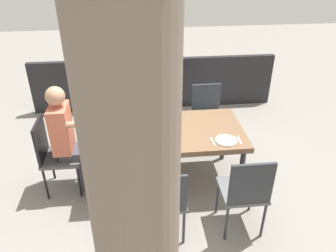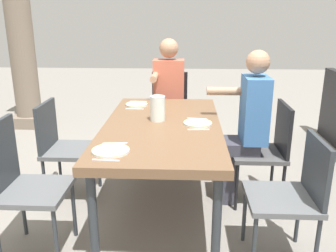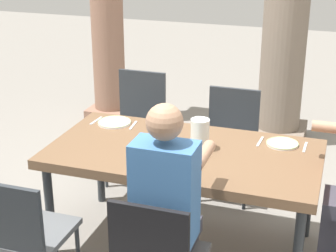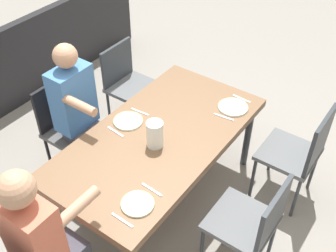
{
  "view_description": "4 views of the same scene",
  "coord_description": "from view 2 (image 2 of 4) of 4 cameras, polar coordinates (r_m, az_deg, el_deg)",
  "views": [
    {
      "loc": [
        0.34,
        3.3,
        2.7
      ],
      "look_at": [
        -0.01,
        0.0,
        0.79
      ],
      "focal_mm": 35.5,
      "sensor_mm": 36.0,
      "label": 1
    },
    {
      "loc": [
        -2.8,
        -0.18,
        1.6
      ],
      "look_at": [
        -0.1,
        -0.05,
        0.75
      ],
      "focal_mm": 38.62,
      "sensor_mm": 36.0,
      "label": 2
    },
    {
      "loc": [
        0.94,
        -3.13,
        2.19
      ],
      "look_at": [
        -0.13,
        0.07,
        0.86
      ],
      "focal_mm": 57.88,
      "sensor_mm": 36.0,
      "label": 3
    },
    {
      "loc": [
        1.86,
        1.42,
        2.81
      ],
      "look_at": [
        -0.07,
        0.04,
        0.8
      ],
      "focal_mm": 44.25,
      "sensor_mm": 36.0,
      "label": 4
    }
  ],
  "objects": [
    {
      "name": "water_pitcher",
      "position": [
        3.0,
        -1.66,
        2.59
      ],
      "size": [
        0.12,
        0.12,
        0.21
      ],
      "color": "white",
      "rests_on": "dining_table"
    },
    {
      "name": "ground_plane",
      "position": [
        3.23,
        -0.86,
        -12.22
      ],
      "size": [
        16.0,
        16.0,
        0.0
      ],
      "primitive_type": "plane",
      "color": "gray"
    },
    {
      "name": "fork_1",
      "position": [
        2.79,
        4.8,
        -0.55
      ],
      "size": [
        0.03,
        0.17,
        0.01
      ],
      "primitive_type": "cube",
      "rotation": [
        0.0,
        0.0,
        0.06
      ],
      "color": "silver",
      "rests_on": "dining_table"
    },
    {
      "name": "dining_table",
      "position": [
        2.95,
        -0.92,
        -0.82
      ],
      "size": [
        1.78,
        0.94,
        0.73
      ],
      "color": "brown",
      "rests_on": "ground"
    },
    {
      "name": "chair_mid_north",
      "position": [
        3.3,
        -16.39,
        -2.66
      ],
      "size": [
        0.44,
        0.44,
        0.87
      ],
      "color": "#5B5E61",
      "rests_on": "ground"
    },
    {
      "name": "plate_2",
      "position": [
        3.54,
        -4.98,
        3.42
      ],
      "size": [
        0.22,
        0.22,
        0.02
      ],
      "color": "white",
      "rests_on": "dining_table"
    },
    {
      "name": "stone_column_far",
      "position": [
        5.52,
        -22.51,
        15.04
      ],
      "size": [
        0.46,
        0.46,
        3.02
      ],
      "color": "gray",
      "rests_on": "ground"
    },
    {
      "name": "diner_woman_green",
      "position": [
        4.02,
        0.05,
        4.79
      ],
      "size": [
        0.49,
        0.35,
        1.33
      ],
      "color": "#3F3F4C",
      "rests_on": "ground"
    },
    {
      "name": "plate_0",
      "position": [
        2.38,
        -9.04,
        -3.83
      ],
      "size": [
        0.25,
        0.25,
        0.02
      ],
      "color": "white",
      "rests_on": "dining_table"
    },
    {
      "name": "fork_2",
      "position": [
        3.4,
        -5.31,
        2.71
      ],
      "size": [
        0.03,
        0.17,
        0.01
      ],
      "primitive_type": "cube",
      "rotation": [
        0.0,
        0.0,
        -0.06
      ],
      "color": "silver",
      "rests_on": "dining_table"
    },
    {
      "name": "spoon_0",
      "position": [
        2.52,
        -8.36,
        -2.72
      ],
      "size": [
        0.03,
        0.17,
        0.01
      ],
      "primitive_type": "cube",
      "rotation": [
        0.0,
        0.0,
        0.1
      ],
      "color": "silver",
      "rests_on": "dining_table"
    },
    {
      "name": "chair_west_north",
      "position": [
        2.6,
        -22.22,
        -7.95
      ],
      "size": [
        0.44,
        0.44,
        0.94
      ],
      "color": "#5B5E61",
      "rests_on": "ground"
    },
    {
      "name": "chair_head_east",
      "position": [
        4.25,
        0.21,
        2.9
      ],
      "size": [
        0.44,
        0.44,
        0.93
      ],
      "color": "#4F4F50",
      "rests_on": "ground"
    },
    {
      "name": "plate_1",
      "position": [
        2.93,
        4.71,
        0.46
      ],
      "size": [
        0.23,
        0.23,
        0.02
      ],
      "color": "white",
      "rests_on": "dining_table"
    },
    {
      "name": "chair_mid_south",
      "position": [
        3.2,
        15.4,
        -3.14
      ],
      "size": [
        0.44,
        0.44,
        0.88
      ],
      "color": "#4F4F50",
      "rests_on": "ground"
    },
    {
      "name": "fork_0",
      "position": [
        2.24,
        -9.79,
        -5.35
      ],
      "size": [
        0.03,
        0.17,
        0.01
      ],
      "primitive_type": "cube",
      "rotation": [
        0.0,
        0.0,
        -0.06
      ],
      "color": "silver",
      "rests_on": "dining_table"
    },
    {
      "name": "spoon_1",
      "position": [
        3.08,
        4.62,
        1.17
      ],
      "size": [
        0.03,
        0.17,
        0.01
      ],
      "primitive_type": "cube",
      "rotation": [
        0.0,
        0.0,
        -0.11
      ],
      "color": "silver",
      "rests_on": "dining_table"
    },
    {
      "name": "spoon_2",
      "position": [
        3.69,
        -4.67,
        3.9
      ],
      "size": [
        0.02,
        0.17,
        0.01
      ],
      "primitive_type": "cube",
      "rotation": [
        0.0,
        0.0,
        -0.02
      ],
      "color": "silver",
      "rests_on": "dining_table"
    },
    {
      "name": "chair_west_south",
      "position": [
        2.48,
        19.24,
        -9.7
      ],
      "size": [
        0.44,
        0.44,
        0.86
      ],
      "color": "#5B5E61",
      "rests_on": "ground"
    },
    {
      "name": "diner_man_white",
      "position": [
        3.1,
        12.17,
        0.25
      ],
      "size": [
        0.35,
        0.49,
        1.32
      ],
      "color": "#3F3F4C",
      "rests_on": "ground"
    }
  ]
}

